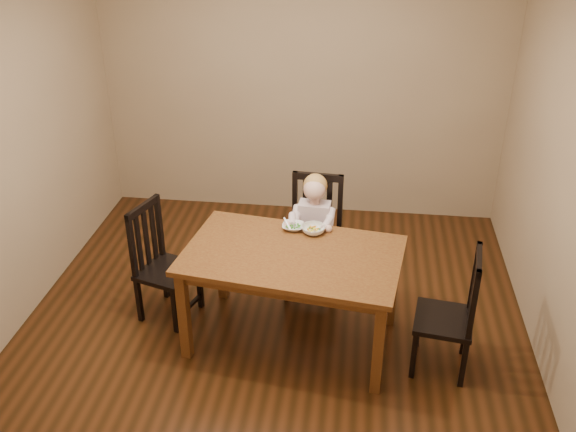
# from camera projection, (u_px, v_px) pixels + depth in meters

# --- Properties ---
(room) EXTENTS (4.01, 4.01, 2.71)m
(room) POSITION_uv_depth(u_px,v_px,m) (273.00, 168.00, 4.54)
(room) COLOR #42200E
(room) RESTS_ON ground
(dining_table) EXTENTS (1.67, 1.14, 0.78)m
(dining_table) POSITION_uv_depth(u_px,v_px,m) (292.00, 264.00, 4.66)
(dining_table) COLOR #502512
(dining_table) RESTS_ON room
(chair_child) EXTENTS (0.47, 0.45, 1.03)m
(chair_child) POSITION_uv_depth(u_px,v_px,m) (314.00, 238.00, 5.37)
(chair_child) COLOR black
(chair_child) RESTS_ON room
(chair_left) EXTENTS (0.51, 0.52, 0.97)m
(chair_left) POSITION_uv_depth(u_px,v_px,m) (162.00, 264.00, 5.07)
(chair_left) COLOR black
(chair_left) RESTS_ON room
(chair_right) EXTENTS (0.46, 0.47, 0.97)m
(chair_right) POSITION_uv_depth(u_px,v_px,m) (451.00, 315.00, 4.49)
(chair_right) COLOR black
(chair_right) RESTS_ON room
(toddler) EXTENTS (0.37, 0.45, 0.59)m
(toddler) POSITION_uv_depth(u_px,v_px,m) (314.00, 225.00, 5.26)
(toddler) COLOR silver
(toddler) RESTS_ON chair_child
(bowl_peas) EXTENTS (0.17, 0.17, 0.04)m
(bowl_peas) POSITION_uv_depth(u_px,v_px,m) (293.00, 227.00, 4.92)
(bowl_peas) COLOR silver
(bowl_peas) RESTS_ON dining_table
(bowl_veg) EXTENTS (0.24, 0.24, 0.06)m
(bowl_veg) POSITION_uv_depth(u_px,v_px,m) (313.00, 230.00, 4.86)
(bowl_veg) COLOR silver
(bowl_veg) RESTS_ON dining_table
(fork) EXTENTS (0.08, 0.12, 0.05)m
(fork) POSITION_uv_depth(u_px,v_px,m) (287.00, 224.00, 4.90)
(fork) COLOR silver
(fork) RESTS_ON bowl_peas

